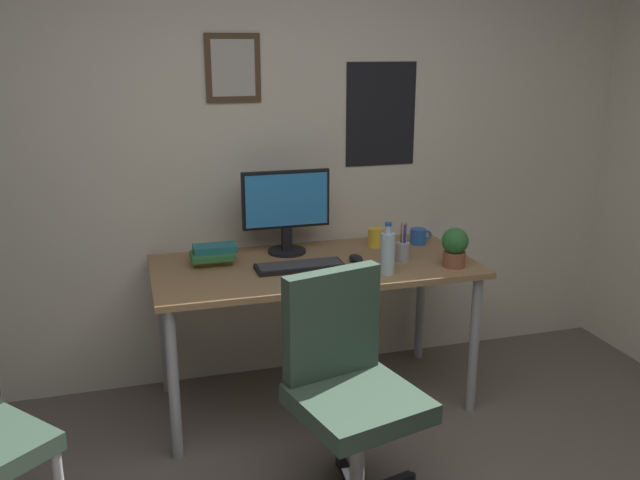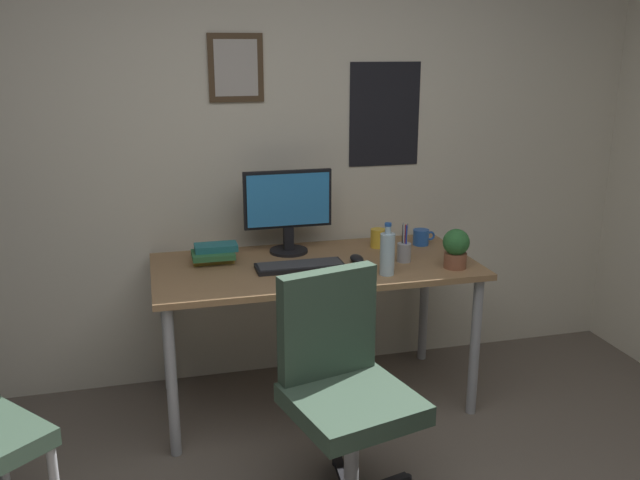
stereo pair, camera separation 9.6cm
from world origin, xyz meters
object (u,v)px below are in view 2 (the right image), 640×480
object	(u,v)px
keyboard	(300,266)
potted_plant	(456,247)
coffee_mug_far	(378,238)
book_stack_left	(214,254)
pen_cup	(404,251)
monitor	(288,208)
water_bottle	(387,253)
coffee_mug_near	(421,237)
computer_mouse	(357,259)
office_chair	(342,380)

from	to	relation	value
keyboard	potted_plant	bearing A→B (deg)	-13.43
coffee_mug_far	book_stack_left	xyz separation A→B (m)	(-0.88, -0.04, -0.01)
pen_cup	monitor	bearing A→B (deg)	150.15
keyboard	potted_plant	world-z (taller)	potted_plant
water_bottle	coffee_mug_near	distance (m)	0.56
monitor	water_bottle	bearing A→B (deg)	-51.26
book_stack_left	coffee_mug_far	bearing A→B (deg)	2.86
pen_cup	book_stack_left	world-z (taller)	pen_cup
keyboard	coffee_mug_far	distance (m)	0.55
coffee_mug_near	potted_plant	size ratio (longest dim) A/B	0.64
computer_mouse	book_stack_left	world-z (taller)	book_stack_left
monitor	water_bottle	size ratio (longest dim) A/B	1.82
keyboard	coffee_mug_far	xyz separation A→B (m)	(0.49, 0.25, 0.04)
keyboard	book_stack_left	xyz separation A→B (m)	(-0.39, 0.21, 0.03)
computer_mouse	water_bottle	distance (m)	0.25
coffee_mug_far	coffee_mug_near	bearing A→B (deg)	-3.53
water_bottle	keyboard	bearing A→B (deg)	153.65
water_bottle	book_stack_left	size ratio (longest dim) A/B	1.11
water_bottle	potted_plant	xyz separation A→B (m)	(0.36, 0.01, -0.00)
coffee_mug_far	pen_cup	xyz separation A→B (m)	(0.04, -0.27, 0.00)
monitor	coffee_mug_near	bearing A→B (deg)	-3.58
pen_cup	coffee_mug_far	bearing A→B (deg)	98.53
potted_plant	coffee_mug_far	bearing A→B (deg)	119.96
potted_plant	computer_mouse	bearing A→B (deg)	154.91
keyboard	water_bottle	xyz separation A→B (m)	(0.38, -0.19, 0.09)
potted_plant	pen_cup	xyz separation A→B (m)	(-0.21, 0.15, -0.05)
monitor	keyboard	world-z (taller)	monitor
book_stack_left	potted_plant	bearing A→B (deg)	-18.72
computer_mouse	potted_plant	bearing A→B (deg)	-25.09
coffee_mug_near	coffee_mug_far	xyz separation A→B (m)	(-0.24, 0.01, 0.01)
monitor	coffee_mug_near	distance (m)	0.76
water_bottle	pen_cup	xyz separation A→B (m)	(0.15, 0.17, -0.05)
monitor	water_bottle	xyz separation A→B (m)	(0.38, -0.47, -0.13)
computer_mouse	coffee_mug_near	world-z (taller)	coffee_mug_near
computer_mouse	pen_cup	bearing A→B (deg)	-12.20
monitor	computer_mouse	world-z (taller)	monitor
office_chair	coffee_mug_far	bearing A→B (deg)	63.63
pen_cup	book_stack_left	bearing A→B (deg)	166.13
pen_cup	book_stack_left	distance (m)	0.95
pen_cup	keyboard	bearing A→B (deg)	177.70
coffee_mug_near	pen_cup	world-z (taller)	pen_cup
water_bottle	office_chair	bearing A→B (deg)	-124.79
office_chair	coffee_mug_far	xyz separation A→B (m)	(0.49, 0.98, 0.28)
pen_cup	potted_plant	bearing A→B (deg)	-36.97
keyboard	book_stack_left	world-z (taller)	book_stack_left
keyboard	coffee_mug_near	distance (m)	0.77
monitor	computer_mouse	xyz separation A→B (m)	(0.30, -0.25, -0.22)
keyboard	computer_mouse	bearing A→B (deg)	5.48
monitor	coffee_mug_far	world-z (taller)	monitor
office_chair	keyboard	size ratio (longest dim) A/B	2.21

